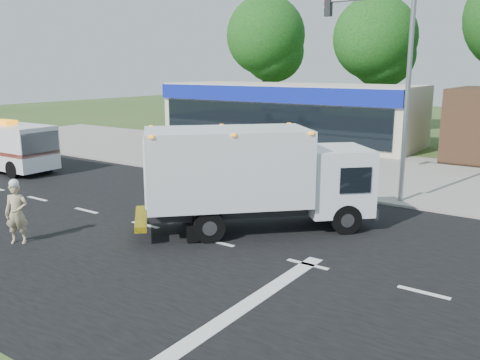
{
  "coord_description": "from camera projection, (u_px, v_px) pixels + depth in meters",
  "views": [
    {
      "loc": [
        8.75,
        -11.35,
        5.09
      ],
      "look_at": [
        -0.02,
        1.19,
        1.7
      ],
      "focal_mm": 38.0,
      "sensor_mm": 36.0,
      "label": 1
    }
  ],
  "objects": [
    {
      "name": "ground",
      "position": [
        218.0,
        243.0,
        15.08
      ],
      "size": [
        120.0,
        120.0,
        0.0
      ],
      "primitive_type": "plane",
      "color": "#385123",
      "rests_on": "ground"
    },
    {
      "name": "road_asphalt",
      "position": [
        218.0,
        243.0,
        15.08
      ],
      "size": [
        60.0,
        14.0,
        0.02
      ],
      "primitive_type": "cube",
      "color": "black",
      "rests_on": "ground"
    },
    {
      "name": "sidewalk",
      "position": [
        334.0,
        188.0,
        21.63
      ],
      "size": [
        60.0,
        2.4,
        0.12
      ],
      "primitive_type": "cube",
      "color": "gray",
      "rests_on": "ground"
    },
    {
      "name": "parking_apron",
      "position": [
        382.0,
        168.0,
        26.28
      ],
      "size": [
        60.0,
        9.0,
        0.02
      ],
      "primitive_type": "cube",
      "color": "gray",
      "rests_on": "ground"
    },
    {
      "name": "lane_markings",
      "position": [
        227.0,
        267.0,
        13.24
      ],
      "size": [
        55.2,
        7.0,
        0.01
      ],
      "color": "silver",
      "rests_on": "road_asphalt"
    },
    {
      "name": "ems_box_truck",
      "position": [
        253.0,
        172.0,
        15.94
      ],
      "size": [
        6.84,
        6.83,
        3.28
      ],
      "rotation": [
        0.0,
        0.0,
        0.78
      ],
      "color": "black",
      "rests_on": "ground"
    },
    {
      "name": "emergency_worker",
      "position": [
        17.0,
        212.0,
        14.87
      ],
      "size": [
        0.8,
        0.75,
        1.95
      ],
      "rotation": [
        0.0,
        0.0,
        0.63
      ],
      "color": "tan",
      "rests_on": "ground"
    },
    {
      "name": "ambulance_van",
      "position": [
        9.0,
        146.0,
        25.26
      ],
      "size": [
        5.52,
        2.3,
        2.57
      ],
      "rotation": [
        0.0,
        0.0,
        0.03
      ],
      "color": "white",
      "rests_on": "ground"
    },
    {
      "name": "retail_strip_mall",
      "position": [
        288.0,
        113.0,
        35.63
      ],
      "size": [
        18.0,
        6.2,
        4.0
      ],
      "color": "beige",
      "rests_on": "ground"
    },
    {
      "name": "traffic_signal_pole",
      "position": [
        391.0,
        72.0,
        18.78
      ],
      "size": [
        3.51,
        0.25,
        8.0
      ],
      "color": "gray",
      "rests_on": "ground"
    },
    {
      "name": "background_trees",
      "position": [
        445.0,
        35.0,
        36.49
      ],
      "size": [
        36.77,
        7.39,
        12.1
      ],
      "color": "#332114",
      "rests_on": "ground"
    }
  ]
}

